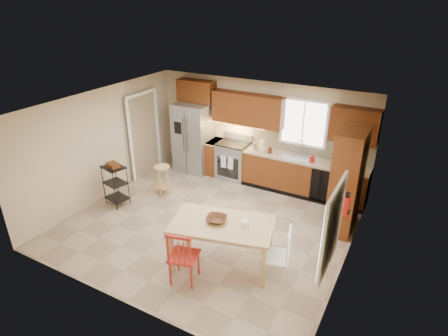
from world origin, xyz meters
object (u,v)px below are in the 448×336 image
bar_stool (163,181)px  dining_table (222,244)px  soap_bottle (312,158)px  pantry (347,181)px  refrigerator (194,137)px  chair_white (275,255)px  table_jar (245,225)px  range_stove (233,161)px  chair_red (184,255)px  utility_cart (116,185)px  fire_extinguisher (346,206)px  table_bowl (217,222)px

bar_stool → dining_table: bearing=-38.4°
soap_bottle → bar_stool: (-3.05, -1.55, -0.62)m
pantry → soap_bottle: bearing=136.5°
refrigerator → pantry: 4.23m
pantry → chair_white: bearing=-106.2°
dining_table → table_jar: bearing=1.6°
chair_white → range_stove: bearing=23.0°
chair_red → table_jar: chair_red is taller
refrigerator → chair_white: (3.51, -3.04, -0.41)m
dining_table → utility_cart: utility_cart is taller
dining_table → chair_red: chair_red is taller
dining_table → chair_red: 0.74m
soap_bottle → range_stove: bearing=177.6°
refrigerator → fire_extinguisher: bearing=-24.5°
utility_cart → fire_extinguisher: bearing=18.8°
fire_extinguisher → pantry: bearing=100.8°
range_stove → table_jar: (1.79, -3.05, 0.42)m
table_bowl → soap_bottle: bearing=76.7°
chair_red → table_bowl: chair_red is taller
fire_extinguisher → chair_red: size_ratio=0.36×
soap_bottle → bar_stool: soap_bottle is taller
pantry → chair_white: 2.27m
refrigerator → chair_red: bearing=-59.4°
refrigerator → table_jar: refrigerator is taller
range_stove → soap_bottle: (2.03, -0.08, 0.54)m
refrigerator → chair_red: 4.37m
dining_table → utility_cart: 3.15m
chair_red → table_jar: bearing=31.9°
range_stove → table_jar: size_ratio=5.71×
soap_bottle → fire_extinguisher: (1.15, -1.95, 0.10)m
soap_bottle → pantry: bearing=-43.5°
chair_red → chair_white: size_ratio=1.00×
dining_table → range_stove: bearing=99.8°
chair_white → table_jar: bearing=70.0°
bar_stool → range_stove: bearing=51.7°
refrigerator → bar_stool: size_ratio=2.45×
dining_table → table_jar: table_jar is taller
refrigerator → range_stove: refrigerator is taller
range_stove → dining_table: size_ratio=0.54×
table_jar → bar_stool: size_ratio=0.22×
soap_bottle → utility_cart: 4.43m
table_bowl → utility_cart: utility_cart is taller
soap_bottle → table_bowl: 3.16m
pantry → chair_red: pantry is taller
dining_table → table_bowl: table_bowl is taller
refrigerator → range_stove: bearing=3.0°
chair_white → bar_stool: size_ratio=1.36×
table_bowl → table_jar: bearing=12.5°
dining_table → table_bowl: 0.44m
pantry → bar_stool: bearing=-170.8°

